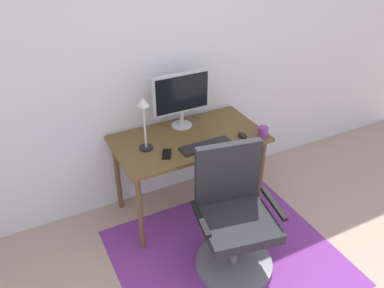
{
  "coord_description": "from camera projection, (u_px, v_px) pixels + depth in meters",
  "views": [
    {
      "loc": [
        -1.29,
        -0.73,
        2.43
      ],
      "look_at": [
        -0.14,
        1.54,
        0.85
      ],
      "focal_mm": 36.82,
      "sensor_mm": 36.0,
      "label": 1
    }
  ],
  "objects": [
    {
      "name": "area_rug",
      "position": [
        227.0,
        257.0,
        3.15
      ],
      "size": [
        1.69,
        1.48,
        0.01
      ],
      "primitive_type": "cube",
      "color": "#743085",
      "rests_on": "ground"
    },
    {
      "name": "cell_phone",
      "position": [
        167.0,
        154.0,
        3.05
      ],
      "size": [
        0.12,
        0.16,
        0.01
      ],
      "primitive_type": "cube",
      "rotation": [
        0.0,
        0.0,
        -0.47
      ],
      "color": "black",
      "rests_on": "desk"
    },
    {
      "name": "monitor",
      "position": [
        181.0,
        95.0,
        3.28
      ],
      "size": [
        0.51,
        0.18,
        0.49
      ],
      "color": "#B2B2B7",
      "rests_on": "desk"
    },
    {
      "name": "wall_back",
      "position": [
        171.0,
        58.0,
        3.31
      ],
      "size": [
        6.0,
        0.1,
        2.6
      ],
      "primitive_type": "cube",
      "color": "silver",
      "rests_on": "ground"
    },
    {
      "name": "desk_lamp",
      "position": [
        144.0,
        115.0,
        2.97
      ],
      "size": [
        0.11,
        0.11,
        0.44
      ],
      "color": "black",
      "rests_on": "desk"
    },
    {
      "name": "coffee_cup",
      "position": [
        263.0,
        132.0,
        3.27
      ],
      "size": [
        0.08,
        0.08,
        0.09
      ],
      "primitive_type": "cylinder",
      "color": "#782F82",
      "rests_on": "desk"
    },
    {
      "name": "computer_mouse",
      "position": [
        242.0,
        135.0,
        3.27
      ],
      "size": [
        0.06,
        0.1,
        0.03
      ],
      "primitive_type": "ellipsoid",
      "color": "black",
      "rests_on": "desk"
    },
    {
      "name": "office_chair",
      "position": [
        233.0,
        224.0,
        2.91
      ],
      "size": [
        0.65,
        0.6,
        0.98
      ],
      "rotation": [
        0.0,
        0.0,
        -0.18
      ],
      "color": "slate",
      "rests_on": "ground"
    },
    {
      "name": "keyboard",
      "position": [
        206.0,
        146.0,
        3.14
      ],
      "size": [
        0.43,
        0.13,
        0.02
      ],
      "primitive_type": "cube",
      "color": "black",
      "rests_on": "desk"
    },
    {
      "name": "desk",
      "position": [
        189.0,
        145.0,
        3.32
      ],
      "size": [
        1.25,
        0.69,
        0.75
      ],
      "color": "brown",
      "rests_on": "ground"
    }
  ]
}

